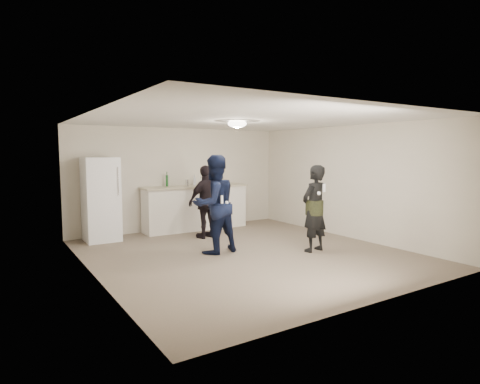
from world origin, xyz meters
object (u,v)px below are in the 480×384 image
fridge (101,199)px  shaker (187,183)px  spectator (207,202)px  woman (314,208)px  man (214,204)px  counter (196,208)px

fridge → shaker: (2.01, -0.05, 0.28)m
fridge → spectator: fridge is taller
shaker → woman: 3.36m
woman → man: bearing=-38.8°
shaker → spectator: 0.98m
shaker → fridge: bearing=178.6°
shaker → spectator: spectator is taller
spectator → man: bearing=57.5°
fridge → man: 2.73m
shaker → man: size_ratio=0.09×
counter → man: size_ratio=1.40×
shaker → man: bearing=-101.9°
spectator → woman: bearing=107.0°
fridge → spectator: 2.27m
shaker → man: 2.26m
shaker → woman: size_ratio=0.10×
fridge → man: bearing=-55.5°
man → woman: bearing=144.2°
fridge → shaker: 2.03m
fridge → shaker: size_ratio=10.59×
man → fridge: bearing=-62.7°
counter → spectator: (-0.23, -1.03, 0.29)m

